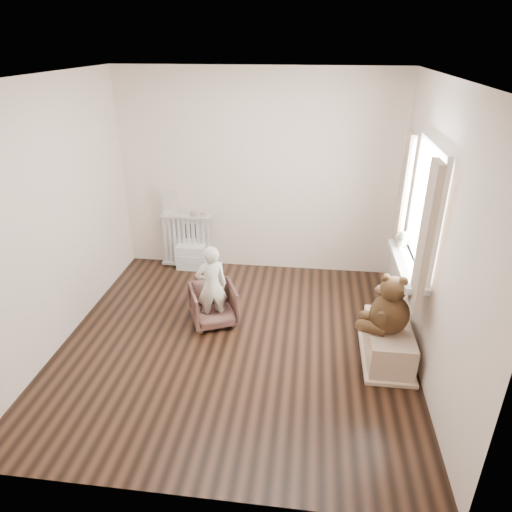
# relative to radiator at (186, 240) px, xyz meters

# --- Properties ---
(floor) EXTENTS (3.60, 3.60, 0.01)m
(floor) POSITION_rel_radiator_xyz_m (0.96, -1.68, -0.39)
(floor) COLOR black
(floor) RESTS_ON ground
(ceiling) EXTENTS (3.60, 3.60, 0.01)m
(ceiling) POSITION_rel_radiator_xyz_m (0.96, -1.68, 2.21)
(ceiling) COLOR white
(ceiling) RESTS_ON ground
(back_wall) EXTENTS (3.60, 0.02, 2.60)m
(back_wall) POSITION_rel_radiator_xyz_m (0.96, 0.12, 0.91)
(back_wall) COLOR white
(back_wall) RESTS_ON ground
(front_wall) EXTENTS (3.60, 0.02, 2.60)m
(front_wall) POSITION_rel_radiator_xyz_m (0.96, -3.48, 0.91)
(front_wall) COLOR white
(front_wall) RESTS_ON ground
(left_wall) EXTENTS (0.02, 3.60, 2.60)m
(left_wall) POSITION_rel_radiator_xyz_m (-0.84, -1.68, 0.91)
(left_wall) COLOR white
(left_wall) RESTS_ON ground
(right_wall) EXTENTS (0.02, 3.60, 2.60)m
(right_wall) POSITION_rel_radiator_xyz_m (2.76, -1.68, 0.91)
(right_wall) COLOR white
(right_wall) RESTS_ON ground
(window) EXTENTS (0.03, 0.90, 1.10)m
(window) POSITION_rel_radiator_xyz_m (2.72, -1.38, 1.06)
(window) COLOR white
(window) RESTS_ON right_wall
(window_sill) EXTENTS (0.22, 1.10, 0.06)m
(window_sill) POSITION_rel_radiator_xyz_m (2.63, -1.38, 0.48)
(window_sill) COLOR silver
(window_sill) RESTS_ON right_wall
(curtain_left) EXTENTS (0.06, 0.26, 1.30)m
(curtain_left) POSITION_rel_radiator_xyz_m (2.61, -1.95, 1.00)
(curtain_left) COLOR tan
(curtain_left) RESTS_ON right_wall
(curtain_right) EXTENTS (0.06, 0.26, 1.30)m
(curtain_right) POSITION_rel_radiator_xyz_m (2.61, -0.81, 1.00)
(curtain_right) COLOR tan
(curtain_right) RESTS_ON right_wall
(radiator) EXTENTS (0.71, 0.13, 0.75)m
(radiator) POSITION_rel_radiator_xyz_m (0.00, 0.00, 0.00)
(radiator) COLOR silver
(radiator) RESTS_ON floor
(paper_doll) EXTENTS (0.20, 0.02, 0.33)m
(paper_doll) POSITION_rel_radiator_xyz_m (-0.19, 0.00, 0.52)
(paper_doll) COLOR beige
(paper_doll) RESTS_ON radiator
(tin_a) EXTENTS (0.09, 0.09, 0.06)m
(tin_a) POSITION_rel_radiator_xyz_m (0.12, 0.00, 0.38)
(tin_a) COLOR #A59E8C
(tin_a) RESTS_ON radiator
(tin_b) EXTENTS (0.08, 0.08, 0.04)m
(tin_b) POSITION_rel_radiator_xyz_m (0.25, 0.00, 0.38)
(tin_b) COLOR #A59E8C
(tin_b) RESTS_ON radiator
(toy_vanity) EXTENTS (0.40, 0.28, 0.63)m
(toy_vanity) POSITION_rel_radiator_xyz_m (0.08, -0.03, -0.11)
(toy_vanity) COLOR silver
(toy_vanity) RESTS_ON floor
(armchair) EXTENTS (0.63, 0.64, 0.44)m
(armchair) POSITION_rel_radiator_xyz_m (0.65, -1.33, -0.17)
(armchair) COLOR brown
(armchair) RESTS_ON floor
(child) EXTENTS (0.40, 0.34, 0.93)m
(child) POSITION_rel_radiator_xyz_m (0.65, -1.38, 0.10)
(child) COLOR white
(child) RESTS_ON armchair
(toy_bench) EXTENTS (0.42, 0.78, 0.37)m
(toy_bench) POSITION_rel_radiator_xyz_m (2.48, -1.75, -0.19)
(toy_bench) COLOR beige
(toy_bench) RESTS_ON floor
(teddy_bear) EXTENTS (0.56, 0.48, 0.59)m
(teddy_bear) POSITION_rel_radiator_xyz_m (2.45, -1.81, 0.28)
(teddy_bear) COLOR #311F10
(teddy_bear) RESTS_ON toy_bench
(plush_cat) EXTENTS (0.17, 0.25, 0.20)m
(plush_cat) POSITION_rel_radiator_xyz_m (2.62, -1.01, 0.61)
(plush_cat) COLOR gray
(plush_cat) RESTS_ON window_sill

